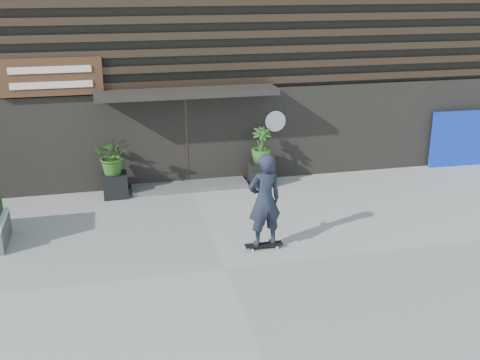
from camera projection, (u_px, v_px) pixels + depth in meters
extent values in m
plane|color=#9A9792|center=(225.00, 269.00, 11.03)|extent=(80.00, 80.00, 0.00)
cube|color=#4F4F4C|center=(189.00, 186.00, 15.23)|extent=(3.00, 0.80, 0.12)
cube|color=black|center=(115.00, 185.00, 14.56)|extent=(0.60, 0.60, 0.60)
imported|color=#2D591E|center=(113.00, 155.00, 14.30)|extent=(0.86, 0.75, 0.96)
cube|color=black|center=(261.00, 174.00, 15.38)|extent=(0.60, 0.60, 0.60)
imported|color=#2D591E|center=(262.00, 146.00, 15.12)|extent=(0.54, 0.54, 0.96)
cube|color=#0D2AB2|center=(459.00, 139.00, 16.77)|extent=(1.74, 0.18, 1.63)
cube|color=black|center=(162.00, 17.00, 18.88)|extent=(18.00, 10.00, 8.00)
cube|color=black|center=(186.00, 139.00, 15.15)|extent=(18.00, 0.12, 2.50)
cube|color=#38281E|center=(185.00, 84.00, 14.61)|extent=(17.60, 0.08, 0.18)
cube|color=#38281E|center=(184.00, 68.00, 14.48)|extent=(17.60, 0.08, 0.18)
cube|color=#38281E|center=(184.00, 52.00, 14.35)|extent=(17.60, 0.08, 0.18)
cube|color=#38281E|center=(183.00, 36.00, 14.22)|extent=(17.60, 0.08, 0.18)
cube|color=#38281E|center=(183.00, 19.00, 14.09)|extent=(17.60, 0.08, 0.18)
cube|color=#38281E|center=(182.00, 2.00, 13.96)|extent=(17.60, 0.08, 0.18)
cube|color=black|center=(187.00, 92.00, 14.31)|extent=(4.50, 1.00, 0.15)
cube|color=black|center=(185.00, 141.00, 15.33)|extent=(2.40, 0.30, 2.30)
cube|color=#38281E|center=(186.00, 142.00, 15.17)|extent=(0.06, 0.10, 2.30)
cube|color=#472B19|center=(51.00, 77.00, 13.75)|extent=(2.40, 0.10, 0.90)
cube|color=beige|center=(50.00, 70.00, 13.63)|extent=(1.90, 0.02, 0.16)
cube|color=beige|center=(52.00, 85.00, 13.75)|extent=(1.90, 0.02, 0.16)
cylinder|color=white|center=(275.00, 121.00, 15.47)|extent=(0.56, 0.03, 0.56)
cube|color=black|center=(264.00, 244.00, 11.84)|extent=(0.78, 0.20, 0.02)
cylinder|color=#AEAEA9|center=(253.00, 250.00, 11.71)|extent=(0.06, 0.03, 0.06)
cylinder|color=#A6A6A1|center=(250.00, 246.00, 11.90)|extent=(0.06, 0.03, 0.06)
cylinder|color=#ADAEA9|center=(277.00, 248.00, 11.82)|extent=(0.06, 0.03, 0.06)
cylinder|color=#A0A09C|center=(275.00, 244.00, 12.01)|extent=(0.06, 0.03, 0.06)
imported|color=black|center=(265.00, 200.00, 11.52)|extent=(0.76, 0.56, 1.92)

